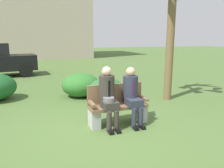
{
  "coord_description": "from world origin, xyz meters",
  "views": [
    {
      "loc": [
        -1.39,
        -4.09,
        1.92
      ],
      "look_at": [
        0.35,
        0.65,
        0.85
      ],
      "focal_mm": 34.76,
      "sensor_mm": 36.0,
      "label": 1
    }
  ],
  "objects_px": {
    "seated_man_right": "(132,93)",
    "shrub_near_bench": "(106,89)",
    "shrub_mid_lawn": "(81,85)",
    "seated_man_left": "(108,94)",
    "park_bench": "(117,107)"
  },
  "relations": [
    {
      "from": "seated_man_right",
      "to": "shrub_near_bench",
      "type": "distance_m",
      "value": 2.05
    },
    {
      "from": "shrub_near_bench",
      "to": "shrub_mid_lawn",
      "type": "relative_size",
      "value": 0.89
    },
    {
      "from": "seated_man_left",
      "to": "shrub_mid_lawn",
      "type": "relative_size",
      "value": 1.05
    },
    {
      "from": "park_bench",
      "to": "shrub_mid_lawn",
      "type": "relative_size",
      "value": 1.05
    },
    {
      "from": "seated_man_right",
      "to": "shrub_near_bench",
      "type": "bearing_deg",
      "value": 88.02
    },
    {
      "from": "park_bench",
      "to": "seated_man_right",
      "type": "bearing_deg",
      "value": -21.22
    },
    {
      "from": "seated_man_left",
      "to": "shrub_near_bench",
      "type": "distance_m",
      "value": 2.15
    },
    {
      "from": "park_bench",
      "to": "shrub_near_bench",
      "type": "height_order",
      "value": "park_bench"
    },
    {
      "from": "shrub_mid_lawn",
      "to": "seated_man_left",
      "type": "bearing_deg",
      "value": -89.69
    },
    {
      "from": "shrub_mid_lawn",
      "to": "shrub_near_bench",
      "type": "bearing_deg",
      "value": -47.0
    },
    {
      "from": "park_bench",
      "to": "shrub_mid_lawn",
      "type": "xyz_separation_m",
      "value": [
        -0.28,
        2.6,
        0.0
      ]
    },
    {
      "from": "seated_man_left",
      "to": "shrub_near_bench",
      "type": "relative_size",
      "value": 1.18
    },
    {
      "from": "seated_man_left",
      "to": "park_bench",
      "type": "bearing_deg",
      "value": 24.58
    },
    {
      "from": "seated_man_left",
      "to": "seated_man_right",
      "type": "height_order",
      "value": "seated_man_left"
    },
    {
      "from": "seated_man_right",
      "to": "shrub_mid_lawn",
      "type": "xyz_separation_m",
      "value": [
        -0.58,
        2.72,
        -0.33
      ]
    }
  ]
}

